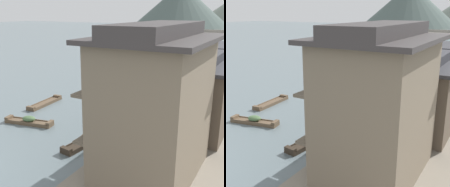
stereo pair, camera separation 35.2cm
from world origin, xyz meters
TOP-DOWN VIEW (x-y plane):
  - boat_moored_nearest at (5.50, 53.33)m, footprint 0.97×5.63m
  - boat_moored_second at (4.97, 8.00)m, footprint 1.55×4.98m
  - boat_moored_third at (-4.54, 24.99)m, footprint 2.98×3.28m
  - boat_moored_far at (-1.83, 21.28)m, footprint 3.72×2.69m
  - boat_midriver_drifting at (5.66, 17.91)m, footprint 1.82×4.48m
  - boat_midriver_upstream at (5.02, 44.99)m, footprint 1.94×5.48m
  - boat_upstream_distant at (-4.49, 13.46)m, footprint 1.42×4.97m
  - boat_crossing_west at (-1.82, 8.52)m, footprint 4.71×1.93m
  - house_waterfront_nearest at (11.19, 5.93)m, footprint 6.08×8.01m
  - house_waterfront_second at (11.43, 13.72)m, footprint 6.55×7.43m
  - house_waterfront_tall at (11.23, 21.46)m, footprint 6.15×6.92m
  - mooring_post_dock_near at (7.60, 4.46)m, footprint 0.20×0.20m
  - mooring_post_dock_mid at (7.60, 11.15)m, footprint 0.20×0.20m
  - stone_bridge at (0.00, 66.08)m, footprint 24.70×2.40m
  - hill_far_west at (-21.64, 114.83)m, footprint 48.34×48.34m

SIDE VIEW (x-z plane):
  - boat_moored_nearest at x=5.50m, z-range -0.07..0.31m
  - boat_upstream_distant at x=-4.49m, z-range -0.08..0.37m
  - boat_moored_third at x=-4.54m, z-range -0.07..0.38m
  - boat_moored_far at x=-1.83m, z-range -0.09..0.46m
  - boat_midriver_drifting at x=5.66m, z-range -0.09..0.47m
  - boat_midriver_upstream at x=5.02m, z-range -0.12..0.53m
  - boat_crossing_west at x=-1.82m, z-range -0.11..0.64m
  - boat_moored_second at x=4.97m, z-range -0.12..0.66m
  - mooring_post_dock_near at x=7.60m, z-range 0.55..1.38m
  - mooring_post_dock_mid at x=7.60m, z-range 0.55..1.52m
  - stone_bridge at x=0.00m, z-range 0.81..6.13m
  - house_waterfront_second at x=11.43m, z-range 0.48..6.62m
  - house_waterfront_tall at x=11.23m, z-range 0.48..6.62m
  - house_waterfront_nearest at x=11.19m, z-range 0.48..9.22m
  - hill_far_west at x=-21.64m, z-range 0.00..20.79m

